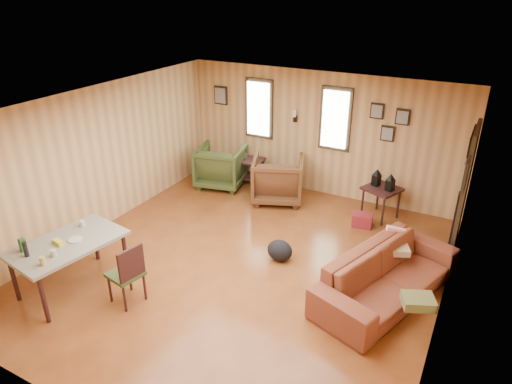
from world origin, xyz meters
TOP-DOWN VIEW (x-y plane):
  - room at (0.17, 0.27)m, footprint 5.54×6.04m
  - sofa at (2.06, 0.25)m, footprint 1.38×2.39m
  - recliner_brown at (-0.53, 2.26)m, footprint 1.19×1.16m
  - recliner_green at (-1.85, 2.34)m, footprint 1.08×1.03m
  - end_table at (-1.35, 2.68)m, footprint 0.58×0.54m
  - side_table at (1.41, 2.49)m, footprint 0.73×0.73m
  - cooler at (1.23, 2.01)m, footprint 0.37×0.29m
  - backpack at (0.42, 0.38)m, footprint 0.46×0.39m
  - sofa_pillows at (2.27, 0.28)m, footprint 0.97×1.56m
  - dining_table at (-1.81, -1.59)m, footprint 1.07×1.55m
  - dining_chair at (-0.88, -1.46)m, footprint 0.46×0.46m

SIDE VIEW (x-z plane):
  - cooler at x=1.23m, z-range 0.00..0.24m
  - backpack at x=0.42m, z-range 0.00..0.34m
  - end_table at x=-1.35m, z-range 0.04..0.71m
  - sofa at x=2.06m, z-range 0.00..0.90m
  - recliner_green at x=-1.85m, z-range 0.00..0.93m
  - recliner_brown at x=-0.53m, z-range 0.00..0.96m
  - dining_chair at x=-0.88m, z-range 0.05..0.93m
  - sofa_pillows at x=2.27m, z-range 0.33..0.66m
  - side_table at x=1.41m, z-range 0.16..1.05m
  - dining_table at x=-1.81m, z-range 0.20..1.14m
  - room at x=0.17m, z-range -0.02..2.43m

